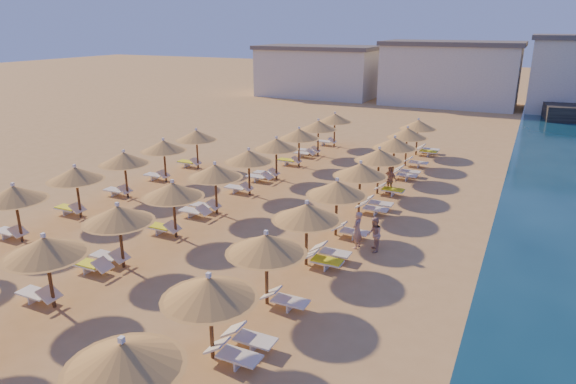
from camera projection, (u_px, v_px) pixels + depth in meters
The scene contains 9 objects.
ground at pixel (235, 244), 22.50m from camera, with size 220.00×220.00×0.00m, color tan.
hotel_blocks at pixel (459, 73), 59.90m from camera, with size 48.57×8.97×8.10m.
parasol_row_east at pixel (337, 189), 22.75m from camera, with size 2.78×36.26×2.72m.
parasol_row_west at pixel (215, 172), 25.39m from camera, with size 2.78×36.26×2.72m.
parasol_row_inland at pixel (101, 166), 26.37m from camera, with size 2.78×19.52×2.72m.
loungers at pixel (244, 214), 25.00m from camera, with size 15.32×35.04×0.66m.
beachgoer_a at pixel (357, 230), 21.85m from camera, with size 0.60×0.39×1.64m, color tan.
beachgoer_b at pixel (374, 235), 21.51m from camera, with size 0.74×0.58×1.53m, color tan.
beachgoer_c at pixel (389, 180), 29.02m from camera, with size 0.92×0.38×1.56m, color tan.
Camera 1 is at (11.05, -17.62, 9.18)m, focal length 32.00 mm.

